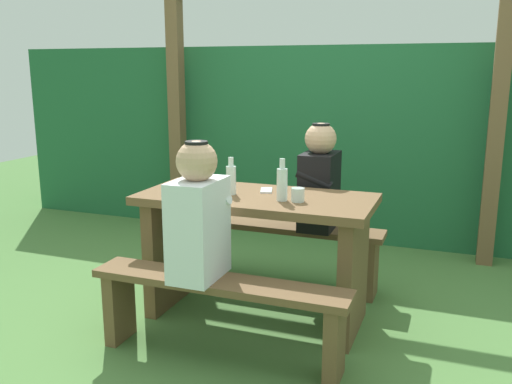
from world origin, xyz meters
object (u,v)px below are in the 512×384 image
Objects in this scene: bench_near at (219,302)px; picnic_table at (256,236)px; bottle_right at (231,179)px; cell_phone at (266,190)px; person_white_shirt at (198,216)px; person_black_coat at (319,181)px; bench_far at (284,242)px; bottle_left at (282,183)px; drinking_glass at (298,195)px.

picnic_table is at bearing 90.00° from bench_near.
cell_phone is (0.17, 0.15, -0.09)m from bottle_right.
cell_phone is at bearing 79.11° from person_white_shirt.
person_black_coat is at bearing 71.96° from person_white_shirt.
bench_near is 1.95× the size of person_white_shirt.
bench_far is at bearing 75.62° from bottle_right.
bottle_left is at bearing -8.70° from bottle_right.
drinking_glass is at bearing -54.52° from cell_phone.
person_black_coat is at bearing -0.76° from bench_far.
cell_phone is (0.13, 0.68, 0.00)m from person_white_shirt.
person_black_coat is (0.25, -0.00, 0.46)m from bench_far.
bottle_left is 0.28m from cell_phone.
person_black_coat is at bearing 44.40° from cell_phone.
bottle_right is at bearing -104.38° from bench_far.
cell_phone is (-0.23, -0.43, 0.00)m from person_black_coat.
person_white_shirt reaches higher than bench_far.
bench_near is 6.24× the size of bottle_right.
bottle_left is at bearing -73.40° from bench_far.
bench_far is 0.52m from person_black_coat.
cell_phone is at bearing 129.31° from bottle_left.
bottle_left is at bearing -68.04° from cell_phone.
bench_near is at bearing -90.00° from bench_far.
person_white_shirt is at bearing -108.04° from person_black_coat.
bottle_right is (-0.15, -0.58, 0.55)m from bench_far.
picnic_table is 0.59m from bench_near.
drinking_glass is 0.44m from bottle_right.
person_white_shirt is 9.10× the size of drinking_glass.
person_black_coat is 0.62m from drinking_glass.
person_white_shirt is at bearing -129.12° from drinking_glass.
bottle_left is (0.30, 0.47, 0.10)m from person_white_shirt.
bottle_left is 1.74× the size of cell_phone.
person_white_shirt is 0.62m from drinking_glass.
bottle_left reaches higher than bench_near.
person_black_coat is 0.71m from bottle_right.
person_white_shirt reaches higher than cell_phone.
bottle_right is (-0.04, 0.52, 0.09)m from person_white_shirt.
bench_near is at bearing -120.17° from drinking_glass.
cell_phone is (0.02, 0.68, 0.46)m from bench_near.
cell_phone is (0.02, -0.43, 0.46)m from bench_far.
person_black_coat is 9.10× the size of drinking_glass.
cell_phone is (-0.17, 0.21, -0.10)m from bottle_left.
picnic_table is at bearing -90.00° from bench_far.
bench_far is 17.71× the size of drinking_glass.
bench_far is 1.20m from person_white_shirt.
person_white_shirt is (-0.11, 0.00, 0.46)m from bench_near.
picnic_table is at bearing -114.37° from person_black_coat.
person_white_shirt is 0.69m from cell_phone.
person_white_shirt is at bearing -118.23° from cell_phone.
person_white_shirt is 3.21× the size of bottle_right.
bottle_left reaches higher than drinking_glass.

